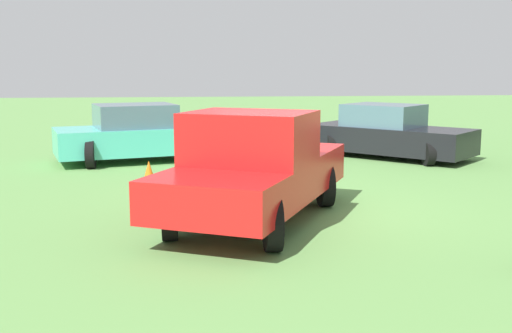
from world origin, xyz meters
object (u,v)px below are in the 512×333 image
(sedan_far, at_px, (142,134))
(traffic_cone, at_px, (149,174))
(sedan_near, at_px, (388,134))
(pickup_truck, at_px, (253,166))

(sedan_far, bearing_deg, traffic_cone, -99.85)
(traffic_cone, bearing_deg, sedan_near, 119.87)
(sedan_far, bearing_deg, sedan_near, -16.35)
(sedan_far, distance_m, traffic_cone, 3.72)
(sedan_near, relative_size, traffic_cone, 7.88)
(pickup_truck, height_order, sedan_far, pickup_truck)
(sedan_near, distance_m, traffic_cone, 7.25)
(sedan_near, relative_size, sedan_far, 0.89)
(pickup_truck, relative_size, sedan_far, 1.02)
(sedan_near, xyz_separation_m, sedan_far, (-0.07, -6.66, 0.05))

